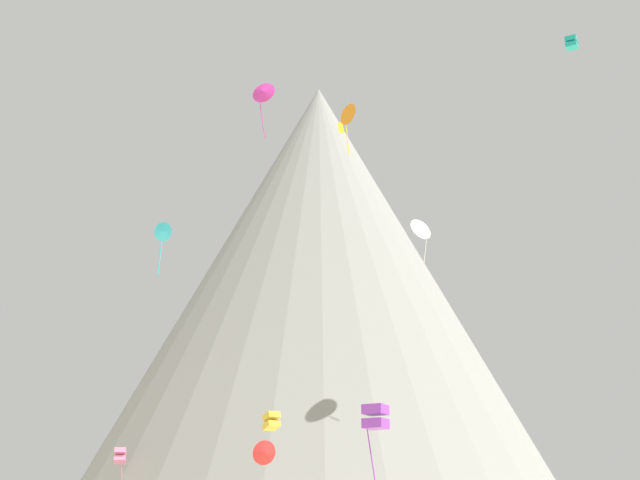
% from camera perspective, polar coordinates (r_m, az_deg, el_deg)
% --- Properties ---
extents(rock_massif, '(93.72, 93.72, 64.00)m').
position_cam_1_polar(rock_massif, '(117.87, 0.38, -5.51)').
color(rock_massif, gray).
rests_on(rock_massif, ground_plane).
extents(kite_white_high, '(2.54, 2.36, 4.95)m').
position_cam_1_polar(kite_white_high, '(91.31, 6.52, 0.71)').
color(kite_white_high, white).
extents(kite_magenta_high, '(2.26, 1.04, 5.71)m').
position_cam_1_polar(kite_magenta_high, '(83.07, -3.67, 9.44)').
color(kite_magenta_high, '#D1339E').
extents(kite_red_low, '(1.48, 1.25, 1.42)m').
position_cam_1_polar(kite_red_low, '(52.14, -3.56, -13.48)').
color(kite_red_low, red).
extents(kite_pink_low, '(1.42, 1.50, 2.97)m').
position_cam_1_polar(kite_pink_low, '(95.00, -12.70, -13.36)').
color(kite_pink_low, pink).
extents(kite_cyan_high, '(1.66, 0.75, 4.54)m').
position_cam_1_polar(kite_cyan_high, '(74.28, -10.07, 0.46)').
color(kite_cyan_high, '#33BCDB').
extents(kite_yellow_high, '(0.73, 0.28, 1.25)m').
position_cam_1_polar(kite_yellow_high, '(87.48, 1.35, 7.21)').
color(kite_yellow_high, yellow).
extents(kite_violet_low, '(1.70, 1.70, 5.03)m').
position_cam_1_polar(kite_violet_low, '(56.12, 3.58, -11.28)').
color(kite_violet_low, purple).
extents(kite_gold_low, '(1.38, 1.39, 1.29)m').
position_cam_1_polar(kite_gold_low, '(63.29, -3.13, -11.52)').
color(kite_gold_low, gold).
extents(kite_orange_high, '(1.72, 1.63, 4.80)m').
position_cam_1_polar(kite_orange_high, '(77.12, 1.89, 8.00)').
color(kite_orange_high, orange).
extents(kite_teal_high, '(1.14, 1.15, 0.97)m').
position_cam_1_polar(kite_teal_high, '(76.95, 15.83, 12.07)').
color(kite_teal_high, teal).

